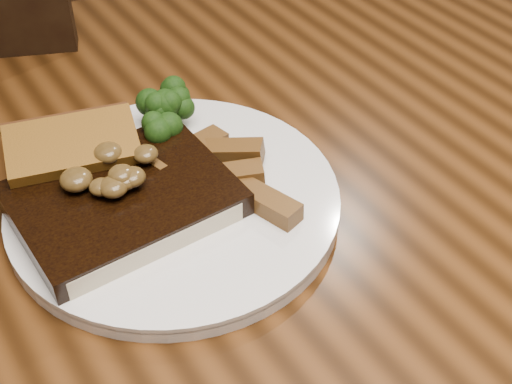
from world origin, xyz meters
TOP-DOWN VIEW (x-y plane):
  - dining_table at (0.00, 0.00)m, footprint 1.60×0.90m
  - plate at (-0.04, 0.03)m, footprint 0.36×0.36m
  - steak at (-0.08, 0.04)m, footprint 0.18×0.14m
  - steak_bone at (-0.08, -0.02)m, footprint 0.16×0.02m
  - mushroom_pile at (-0.08, 0.04)m, footprint 0.08×0.08m
  - garlic_bread at (-0.10, 0.11)m, footprint 0.13×0.09m
  - potato_wedges at (0.02, 0.03)m, footprint 0.11×0.11m
  - broccoli_cluster at (0.01, 0.12)m, footprint 0.07×0.07m

SIDE VIEW (x-z plane):
  - dining_table at x=0.00m, z-range 0.28..1.03m
  - plate at x=-0.04m, z-range 0.75..0.76m
  - steak_bone at x=-0.08m, z-range 0.76..0.78m
  - potato_wedges at x=0.02m, z-range 0.76..0.79m
  - garlic_bread at x=-0.10m, z-range 0.76..0.79m
  - steak at x=-0.08m, z-range 0.76..0.79m
  - broccoli_cluster at x=0.01m, z-range 0.76..0.80m
  - mushroom_pile at x=-0.08m, z-range 0.79..0.82m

